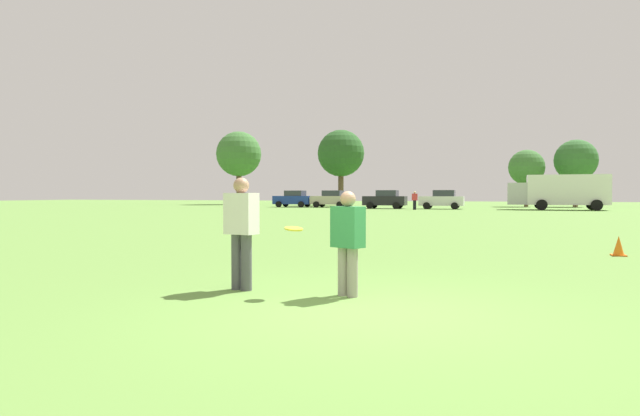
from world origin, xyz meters
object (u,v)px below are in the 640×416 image
at_px(parked_car_center, 385,199).
at_px(bystander_sideline_watcher, 415,199).
at_px(player_thrower, 241,227).
at_px(frisbee, 294,229).
at_px(traffic_cone, 619,246).
at_px(parked_car_mid_right, 442,199).
at_px(box_truck, 560,191).
at_px(player_defender, 348,238).
at_px(parked_car_near_left, 294,199).
at_px(parked_car_mid_left, 331,199).

xyz_separation_m(parked_car_center, bystander_sideline_watcher, (3.33, -2.95, 0.04)).
height_order(player_thrower, frisbee, player_thrower).
bearing_deg(player_thrower, frisbee, -10.28).
bearing_deg(traffic_cone, parked_car_mid_right, 101.77).
bearing_deg(bystander_sideline_watcher, frisbee, -83.76).
bearing_deg(box_truck, player_defender, -98.99).
distance_m(frisbee, parked_car_center, 45.71).
relative_size(parked_car_near_left, parked_car_mid_left, 1.00).
height_order(parked_car_mid_right, box_truck, box_truck).
height_order(player_thrower, traffic_cone, player_thrower).
bearing_deg(traffic_cone, parked_car_mid_left, 116.16).
xyz_separation_m(parked_car_near_left, bystander_sideline_watcher, (14.05, -5.38, 0.04)).
bearing_deg(bystander_sideline_watcher, traffic_cone, -73.87).
distance_m(player_thrower, bystander_sideline_watcher, 42.05).
distance_m(player_defender, parked_car_center, 45.65).
xyz_separation_m(player_defender, parked_car_center, (-8.69, 44.81, 0.08)).
distance_m(frisbee, parked_car_mid_left, 49.73).
xyz_separation_m(player_thrower, bystander_sideline_watcher, (-3.67, 41.89, -0.01)).
bearing_deg(parked_car_near_left, traffic_cone, -59.08).
relative_size(player_defender, parked_car_center, 0.36).
distance_m(frisbee, traffic_cone, 9.01).
bearing_deg(parked_car_mid_right, player_thrower, -88.06).
relative_size(parked_car_mid_right, bystander_sideline_watcher, 2.46).
xyz_separation_m(player_thrower, box_truck, (8.89, 45.56, 0.78)).
distance_m(parked_car_mid_right, box_truck, 10.46).
distance_m(traffic_cone, parked_car_mid_right, 39.14).
bearing_deg(box_truck, traffic_cone, -93.62).
xyz_separation_m(parked_car_near_left, parked_car_mid_left, (4.27, 0.16, 0.00)).
bearing_deg(player_thrower, parked_car_mid_left, 105.83).
xyz_separation_m(player_defender, frisbee, (-0.76, -0.20, 0.12)).
xyz_separation_m(player_thrower, parked_car_mid_right, (-1.53, 45.23, -0.05)).
height_order(player_thrower, player_defender, player_thrower).
relative_size(parked_car_mid_left, box_truck, 0.49).
relative_size(player_defender, box_truck, 0.18).
bearing_deg(frisbee, box_truck, 80.12).
xyz_separation_m(traffic_cone, parked_car_near_left, (-24.17, 40.36, 0.69)).
bearing_deg(parked_car_mid_left, player_thrower, -74.17).
bearing_deg(parked_car_near_left, bystander_sideline_watcher, -20.96).
relative_size(frisbee, parked_car_mid_left, 0.07).
bearing_deg(parked_car_mid_left, parked_car_near_left, -177.84).
distance_m(parked_car_near_left, parked_car_center, 10.99).
relative_size(player_thrower, frisbee, 6.32).
xyz_separation_m(parked_car_near_left, parked_car_center, (10.72, -2.43, 0.00)).
xyz_separation_m(parked_car_mid_right, box_truck, (10.42, 0.33, 0.83)).
xyz_separation_m(traffic_cone, box_truck, (2.44, 38.64, 1.52)).
relative_size(player_thrower, parked_car_mid_right, 0.41).
xyz_separation_m(player_thrower, player_defender, (1.69, 0.03, -0.13)).
xyz_separation_m(player_thrower, parked_car_mid_left, (-13.45, 47.44, -0.05)).
xyz_separation_m(parked_car_mid_left, parked_car_mid_right, (11.92, -2.21, 0.00)).
bearing_deg(parked_car_center, bystander_sideline_watcher, -41.54).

